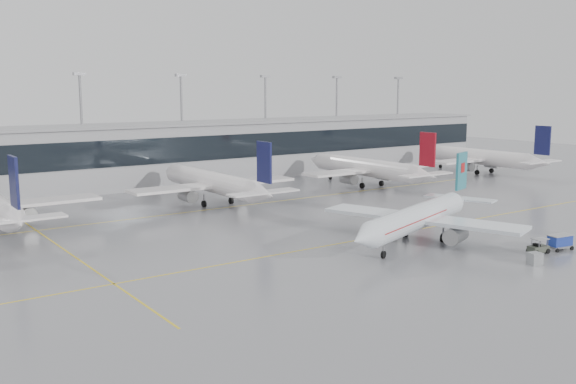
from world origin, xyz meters
TOP-DOWN VIEW (x-y plane):
  - ground at (0.00, 0.00)m, footprint 320.00×320.00m
  - taxi_line_main at (0.00, 0.00)m, footprint 120.00×0.25m
  - taxi_line_north at (0.00, 30.00)m, footprint 120.00×0.25m
  - taxi_line_cross at (-30.00, 15.00)m, footprint 0.25×60.00m
  - terminal at (0.00, 62.00)m, footprint 180.00×15.00m
  - terminal_glass at (0.00, 54.45)m, footprint 180.00×0.20m
  - terminal_roof at (0.00, 62.00)m, footprint 182.00×16.00m
  - light_masts at (0.00, 68.00)m, footprint 156.40×1.00m
  - air_canada_jet at (8.87, -5.03)m, footprint 32.97×26.41m
  - parked_jet_c at (-0.00, 33.69)m, footprint 29.64×36.96m
  - parked_jet_d at (35.00, 33.69)m, footprint 29.64×36.96m
  - parked_jet_e at (70.00, 33.69)m, footprint 29.64×36.96m
  - baggage_tug at (15.79, -17.48)m, footprint 3.71×1.87m
  - baggage_cart at (19.35, -18.04)m, footprint 3.32×2.18m
  - gse_unit at (11.00, -20.23)m, footprint 1.65×1.58m

SIDE VIEW (x-z plane):
  - ground at x=0.00m, z-range 0.00..0.00m
  - taxi_line_main at x=0.00m, z-range 0.00..0.01m
  - taxi_line_north at x=0.00m, z-range 0.00..0.01m
  - taxi_line_cross at x=-30.00m, z-range 0.00..0.01m
  - baggage_tug at x=15.79m, z-range -0.26..1.51m
  - gse_unit at x=11.00m, z-range 0.00..1.38m
  - baggage_cart at x=19.35m, z-range 0.16..2.07m
  - air_canada_jet at x=8.87m, z-range -1.93..8.44m
  - parked_jet_c at x=0.00m, z-range -2.15..9.57m
  - parked_jet_d at x=35.00m, z-range -2.15..9.57m
  - parked_jet_e at x=70.00m, z-range -2.15..9.57m
  - terminal at x=0.00m, z-range 0.00..12.00m
  - terminal_glass at x=0.00m, z-range 5.00..10.00m
  - terminal_roof at x=0.00m, z-range 12.00..12.40m
  - light_masts at x=0.00m, z-range 2.04..24.64m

